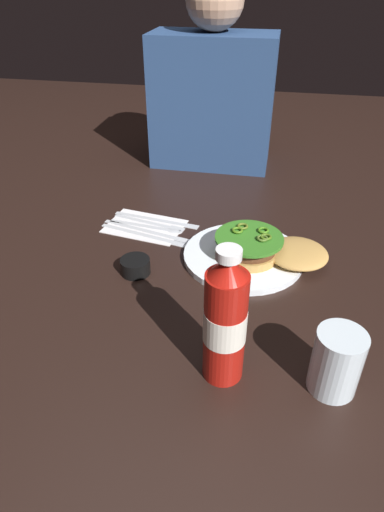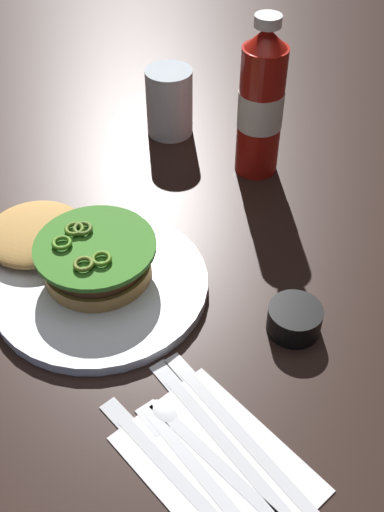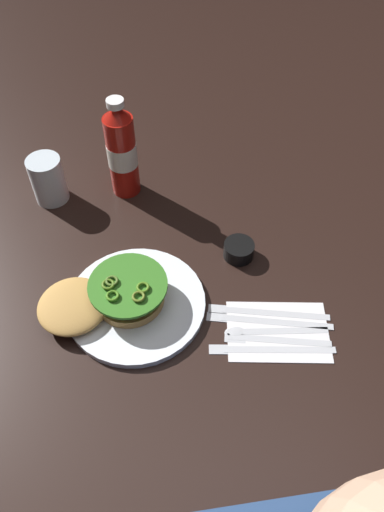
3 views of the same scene
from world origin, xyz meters
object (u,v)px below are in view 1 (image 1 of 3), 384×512
Objects in this scene: burger_sandwich at (267,249)px; spoon_utensil at (156,227)px; ketchup_bottle at (225,322)px; dinner_plate at (243,256)px; fork_utensil at (155,223)px; table_knife at (148,235)px; condiment_cup at (135,266)px; napkin at (145,226)px; water_glass at (336,362)px; butter_knife at (161,220)px; diner_person at (213,89)px; steak_knife at (152,231)px.

spoon_utensil is (-0.26, 0.09, -0.03)m from burger_sandwich.
spoon_utensil is (-0.21, 0.39, -0.10)m from ketchup_bottle.
burger_sandwich reaches higher than dinner_plate.
dinner_plate is at bearing -21.94° from spoon_utensil.
fork_utensil is at bearing 154.97° from dinner_plate.
fork_utensil is at bearing 89.61° from table_knife.
napkin is (-0.03, 0.18, -0.01)m from condiment_cup.
burger_sandwich is 2.25× the size of water_glass.
butter_knife is at bearing 115.57° from ketchup_bottle.
burger_sandwich is 0.30m from napkin.
table_knife is at bearing -98.45° from diner_person.
water_glass is 0.56m from fork_utensil.
ketchup_bottle is at bearing -62.23° from fork_utensil.
dinner_plate is 1.08× the size of burger_sandwich.
water_glass is 0.88m from diner_person.
table_knife is (-0.38, 0.35, -0.05)m from water_glass.
diner_person is at bearing 80.46° from fork_utensil.
napkin is 0.80× the size of steak_knife.
dinner_plate is 1.16× the size of butter_knife.
napkin is at bearing 134.17° from steak_knife.
napkin is at bearing 159.75° from dinner_plate.
fork_utensil is at bearing 113.31° from spoon_utensil.
diner_person is (0.06, 0.39, 0.21)m from butter_knife.
fork_utensil is (0.00, 0.06, 0.00)m from table_knife.
water_glass is 0.56× the size of fork_utensil.
condiment_cup is 0.12× the size of diner_person.
water_glass is 1.73× the size of condiment_cup.
napkin is at bearing 162.20° from burger_sandwich.
butter_knife is at bearing -98.36° from diner_person.
steak_knife is 1.02× the size of butter_knife.
ketchup_bottle reaches higher than spoon_utensil.
dinner_plate is 0.05m from burger_sandwich.
steak_knife is at bearing -102.02° from spoon_utensil.
ketchup_bottle is 2.18× the size of water_glass.
table_knife is at bearing 121.37° from ketchup_bottle.
condiment_cup reaches higher than table_knife.
ketchup_bottle is at bearing -64.43° from butter_knife.
water_glass is 0.52m from table_knife.
diner_person is (-0.20, 0.51, 0.18)m from burger_sandwich.
table_knife is (-0.22, 0.36, -0.10)m from ketchup_bottle.
butter_knife is (-0.36, 0.42, -0.05)m from water_glass.
ketchup_bottle reaches higher than condiment_cup.
dinner_plate is 1.37× the size of fork_utensil.
table_knife is 1.19× the size of spoon_utensil.
dinner_plate is 0.32m from ketchup_bottle.
spoon_utensil is 0.02m from fork_utensil.
water_glass reaches higher than fork_utensil.
condiment_cup is 0.28× the size of table_knife.
fork_utensil and butter_knife have the same top height.
ketchup_bottle is 1.05× the size of table_knife.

